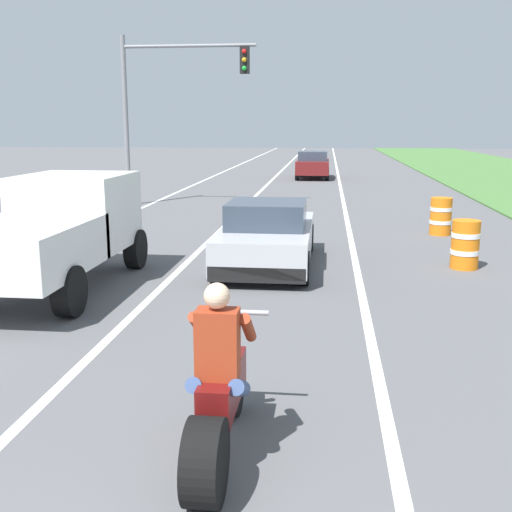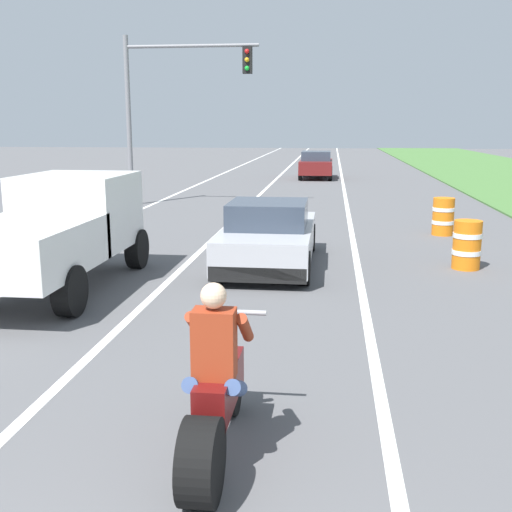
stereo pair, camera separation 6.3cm
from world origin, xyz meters
The scene contains 10 objects.
lane_stripe_left_solid centered at (-5.40, 20.00, 0.00)m, with size 0.14×120.00×0.01m, color white.
lane_stripe_right_solid centered at (1.80, 20.00, 0.00)m, with size 0.14×120.00×0.01m, color white.
lane_stripe_centre_dashed centered at (-1.80, 20.00, 0.00)m, with size 0.14×120.00×0.01m, color white.
motorcycle_with_rider centered at (0.27, 3.18, 0.59)m, with size 0.70×2.21×1.62m.
sports_car_silver centered at (-0.06, 10.97, 0.63)m, with size 1.84×4.30×1.37m.
pickup_truck_left_lane_white centered at (-3.60, 8.72, 1.11)m, with size 2.02×4.80×1.98m.
traffic_light_mast_near centered at (-4.62, 20.51, 4.01)m, with size 4.83×0.34×6.00m.
construction_barrel_nearest centered at (3.99, 11.18, 0.50)m, with size 0.58×0.58×1.00m.
construction_barrel_mid centered at (4.21, 15.24, 0.50)m, with size 0.58×0.58×1.00m.
distant_car_far_ahead centered at (0.35, 33.04, 0.77)m, with size 1.80×4.00×1.50m.
Camera 2 is at (1.21, -1.68, 2.89)m, focal length 43.49 mm.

